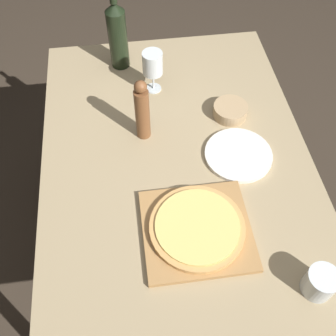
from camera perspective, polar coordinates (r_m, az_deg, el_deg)
name	(u,v)px	position (r m, az deg, el deg)	size (l,w,h in m)	color
ground_plane	(174,251)	(2.00, 0.93, -11.94)	(12.00, 12.00, 0.00)	#382D23
dining_table	(177,176)	(1.43, 1.27, -1.23)	(0.93, 1.36, 0.75)	#9E8966
cutting_board	(197,230)	(1.20, 4.20, -8.96)	(0.33, 0.31, 0.02)	#A87A47
pizza	(197,227)	(1.19, 4.26, -8.51)	(0.29, 0.29, 0.02)	tan
wine_bottle	(117,35)	(1.63, -7.35, 18.65)	(0.08, 0.08, 0.35)	black
pepper_mill	(142,111)	(1.34, -3.76, 8.25)	(0.05, 0.05, 0.25)	brown
wine_glass	(153,64)	(1.51, -2.24, 14.81)	(0.08, 0.08, 0.17)	silver
small_bowl	(230,111)	(1.49, 9.02, 8.24)	(0.13, 0.13, 0.04)	tan
drinking_tumbler	(320,283)	(1.17, 21.21, -15.24)	(0.09, 0.09, 0.09)	silver
dinner_plate	(238,155)	(1.38, 10.18, 1.92)	(0.23, 0.23, 0.01)	silver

